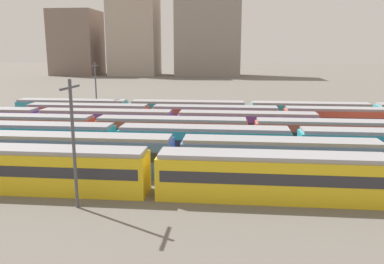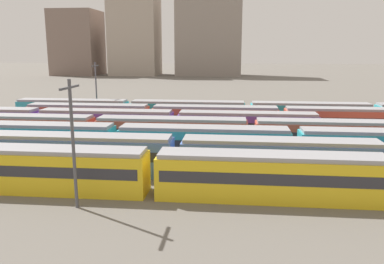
{
  "view_description": "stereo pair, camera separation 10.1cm",
  "coord_description": "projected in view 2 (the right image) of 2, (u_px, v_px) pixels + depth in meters",
  "views": [
    {
      "loc": [
        22.85,
        -30.04,
        11.67
      ],
      "look_at": [
        18.24,
        15.6,
        2.04
      ],
      "focal_mm": 36.78,
      "sensor_mm": 36.0,
      "label": 1
    },
    {
      "loc": [
        22.95,
        -30.03,
        11.67
      ],
      "look_at": [
        18.24,
        15.6,
        2.04
      ],
      "focal_mm": 36.78,
      "sensor_mm": 36.0,
      "label": 2
    }
  ],
  "objects": [
    {
      "name": "train_track_1",
      "position": [
        177.0,
        156.0,
        36.81
      ],
      "size": [
        74.7,
        3.06,
        3.75
      ],
      "color": "#4C70BC",
      "rests_on": "ground_plane"
    },
    {
      "name": "distant_building_1",
      "position": [
        135.0,
        29.0,
        180.03
      ],
      "size": [
        21.38,
        19.2,
        41.99
      ],
      "primitive_type": "cube",
      "color": "#A89989",
      "rests_on": "ground_plane"
    },
    {
      "name": "catenary_pole_1",
      "position": [
        96.0,
        88.0,
        66.04
      ],
      "size": [
        0.24,
        3.2,
        9.65
      ],
      "color": "#4C4C51",
      "rests_on": "ground_plane"
    },
    {
      "name": "ground_plane",
      "position": [
        47.0,
        145.0,
        49.13
      ],
      "size": [
        600.0,
        600.0,
        0.0
      ],
      "primitive_type": "plane",
      "color": "#666059"
    },
    {
      "name": "train_track_6",
      "position": [
        374.0,
        115.0,
        59.47
      ],
      "size": [
        112.5,
        3.06,
        3.75
      ],
      "color": "teal",
      "rests_on": "ground_plane"
    },
    {
      "name": "train_track_5",
      "position": [
        281.0,
        120.0,
        55.85
      ],
      "size": [
        74.7,
        3.06,
        3.75
      ],
      "color": "#BC4C38",
      "rests_on": "ground_plane"
    },
    {
      "name": "distant_building_0",
      "position": [
        78.0,
        43.0,
        184.1
      ],
      "size": [
        20.25,
        20.91,
        29.49
      ],
      "primitive_type": "cube",
      "color": "#7A665B",
      "rests_on": "ground_plane"
    },
    {
      "name": "catenary_pole_0",
      "position": [
        73.0,
        138.0,
        28.58
      ],
      "size": [
        0.24,
        3.2,
        9.65
      ],
      "color": "#4C4C51",
      "rests_on": "ground_plane"
    },
    {
      "name": "distant_building_2",
      "position": [
        209.0,
        30.0,
        176.77
      ],
      "size": [
        29.05,
        17.94,
        40.39
      ],
      "primitive_type": "cube",
      "color": "gray",
      "rests_on": "ground_plane"
    },
    {
      "name": "train_track_3",
      "position": [
        334.0,
        136.0,
        45.25
      ],
      "size": [
        93.6,
        3.06,
        3.75
      ],
      "color": "#BC4C38",
      "rests_on": "ground_plane"
    },
    {
      "name": "train_track_4",
      "position": [
        107.0,
        123.0,
        53.19
      ],
      "size": [
        55.8,
        3.06,
        3.75
      ],
      "color": "#6B429E",
      "rests_on": "ground_plane"
    }
  ]
}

